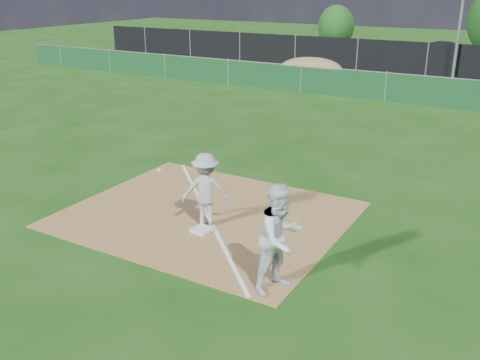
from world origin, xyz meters
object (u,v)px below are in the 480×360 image
at_px(play_at_first, 206,190).
at_px(runner, 280,238).
at_px(car_mid, 450,55).
at_px(tree_left, 336,27).
at_px(car_left, 363,49).
at_px(first_base, 202,230).
at_px(light_pole, 463,1).

relative_size(play_at_first, runner, 1.05).
distance_m(car_mid, tree_left, 10.82).
relative_size(play_at_first, car_left, 0.46).
bearing_deg(first_base, car_mid, 89.70).
relative_size(runner, car_left, 0.44).
height_order(runner, tree_left, tree_left).
bearing_deg(car_left, play_at_first, 178.41).
distance_m(light_pole, first_base, 22.87).
relative_size(first_base, runner, 0.19).
distance_m(runner, car_left, 29.06).
height_order(first_base, play_at_first, play_at_first).
bearing_deg(play_at_first, light_pole, 86.89).
bearing_deg(runner, car_mid, 22.93).
relative_size(light_pole, tree_left, 2.44).
xyz_separation_m(first_base, tree_left, (-9.21, 31.90, 1.63)).
bearing_deg(car_mid, runner, 176.17).
xyz_separation_m(light_pole, tree_left, (-10.31, 9.41, -2.31)).
xyz_separation_m(play_at_first, tree_left, (-9.11, 31.57, 0.87)).
distance_m(first_base, car_left, 27.42).
distance_m(runner, car_mid, 27.77).
bearing_deg(tree_left, play_at_first, -73.91).
relative_size(light_pole, first_base, 21.98).
bearing_deg(light_pole, runner, -86.95).
relative_size(light_pole, play_at_first, 3.99).
xyz_separation_m(light_pole, play_at_first, (-1.20, -22.16, -3.18)).
height_order(runner, car_left, runner).
bearing_deg(runner, first_base, 82.71).
relative_size(light_pole, runner, 4.21).
height_order(light_pole, car_mid, light_pole).
bearing_deg(light_pole, car_left, 145.68).
bearing_deg(light_pole, tree_left, 137.63).
bearing_deg(car_left, first_base, 178.49).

